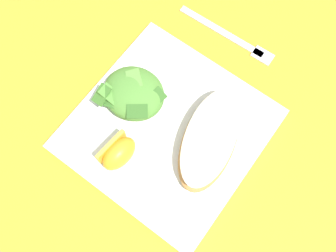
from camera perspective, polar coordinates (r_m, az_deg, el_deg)
name	(u,v)px	position (r m, az deg, el deg)	size (l,w,h in m)	color
ground	(168,131)	(0.62, 0.00, -0.77)	(3.00, 3.00, 0.00)	orange
white_plate	(168,130)	(0.62, 0.00, -0.54)	(0.28, 0.28, 0.02)	white
cheesy_pizza_bread	(210,139)	(0.59, 6.18, -1.95)	(0.12, 0.18, 0.04)	#B77F42
green_salad_pile	(134,93)	(0.61, -5.12, 4.84)	(0.10, 0.10, 0.04)	#4C8433
orange_wedge_front	(118,153)	(0.58, -7.39, -3.96)	(0.04, 0.06, 0.04)	orange
metal_fork	(233,38)	(0.70, 9.67, 12.73)	(0.19, 0.02, 0.01)	silver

